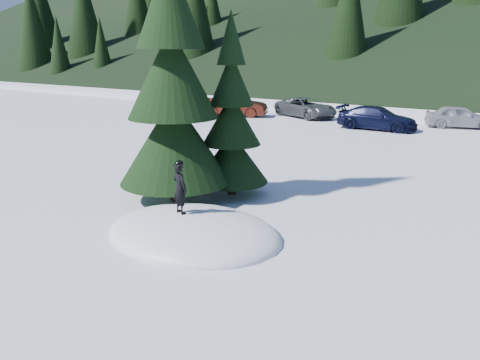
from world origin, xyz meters
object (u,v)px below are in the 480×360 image
Objects in this scene: car_2 at (306,108)px; car_4 at (460,117)px; car_0 at (193,98)px; spruce_tall at (172,85)px; spruce_short at (232,126)px; car_3 at (377,118)px; car_1 at (235,105)px; child_skier at (180,188)px.

car_2 reaches higher than car_4.
car_0 is 1.08× the size of car_4.
spruce_tall is 2.11m from spruce_short.
car_3 is at bearing 113.31° from car_4.
car_3 is (5.58, -2.22, -0.00)m from car_2.
car_4 reaches higher than car_3.
car_1 reaches higher than car_0.
child_skier is at bearing -44.99° from spruce_tall.
spruce_short reaches higher than car_0.
car_2 is 1.23× the size of car_4.
car_1 is at bearing 125.40° from spruce_short.
spruce_tall reaches higher than spruce_short.
car_1 is at bearing -105.55° from car_0.
car_3 is (-1.42, 17.83, -0.46)m from child_skier.
car_2 is at bearing 65.59° from car_3.
spruce_short is (1.00, 1.40, -1.22)m from spruce_tall.
car_0 is at bearing 43.39° from car_1.
child_skier is 0.28× the size of car_3.
spruce_tall is at bearing 175.81° from car_3.
car_0 reaches higher than car_2.
child_skier is 21.21m from car_4.
car_2 is at bearing 110.17° from spruce_short.
spruce_short reaches higher than car_1.
spruce_tall is at bearing -125.54° from spruce_short.
spruce_short is at bearing 54.46° from spruce_tall.
car_4 is at bearing 78.01° from spruce_tall.
spruce_short is at bearing 179.59° from car_3.
spruce_short reaches higher than car_2.
car_1 is (-9.33, 15.93, -2.60)m from spruce_tall.
child_skier reaches higher than car_3.
car_2 is at bearing -85.08° from car_1.
spruce_short reaches higher than car_4.
car_0 is 0.93× the size of car_1.
car_0 is (-16.89, 20.15, -0.40)m from child_skier.
car_1 is 0.95× the size of car_2.
spruce_tall reaches higher than car_3.
car_0 is 9.89m from car_2.
child_skier reaches higher than car_1.
spruce_short is 1.23× the size of car_3.
car_0 is 0.92× the size of car_3.
car_3 is at bearing -70.22° from child_skier.
spruce_tall is 16.24m from car_3.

